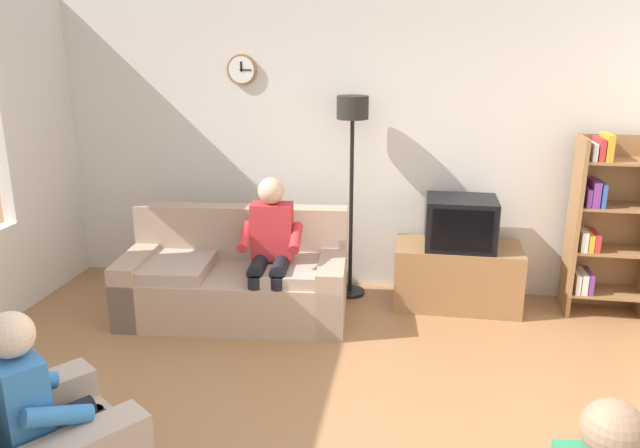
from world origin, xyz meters
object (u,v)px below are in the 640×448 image
(bookshelf, at_px, (606,224))
(person_on_couch, at_px, (270,244))
(couch, at_px, (236,281))
(tv_stand, at_px, (457,275))
(floor_lamp, at_px, (352,142))
(person_in_left_armchair, at_px, (41,404))
(tv, at_px, (461,223))

(bookshelf, distance_m, person_on_couch, 2.87)
(couch, bearing_deg, tv_stand, 15.15)
(floor_lamp, height_order, person_in_left_armchair, floor_lamp)
(person_on_couch, distance_m, person_in_left_armchair, 2.37)
(tv_stand, relative_size, bookshelf, 0.69)
(couch, relative_size, person_on_couch, 1.59)
(person_on_couch, height_order, person_in_left_armchair, person_on_couch)
(tv_stand, xyz_separation_m, floor_lamp, (-0.98, 0.10, 1.17))
(tv, bearing_deg, couch, -165.54)
(person_on_couch, bearing_deg, floor_lamp, 51.21)
(tv, xyz_separation_m, person_on_couch, (-1.56, -0.60, -0.09))
(tv_stand, height_order, floor_lamp, floor_lamp)
(couch, bearing_deg, bookshelf, 10.72)
(bookshelf, height_order, person_in_left_armchair, bookshelf)
(person_on_couch, bearing_deg, bookshelf, 14.16)
(couch, relative_size, tv, 3.28)
(floor_lamp, bearing_deg, tv, -7.21)
(person_on_couch, bearing_deg, tv_stand, 21.86)
(couch, distance_m, tv, 2.02)
(couch, bearing_deg, floor_lamp, 33.52)
(tv_stand, distance_m, tv, 0.50)
(tv_stand, height_order, person_in_left_armchair, person_in_left_armchair)
(bookshelf, bearing_deg, person_on_couch, -165.84)
(bookshelf, xyz_separation_m, person_on_couch, (-2.78, -0.70, -0.11))
(couch, distance_m, tv_stand, 1.97)
(couch, distance_m, floor_lamp, 1.59)
(couch, xyz_separation_m, person_on_couch, (0.35, -0.11, 0.39))
(couch, distance_m, person_in_left_armchair, 2.44)
(couch, bearing_deg, tv, 14.46)
(bookshelf, xyz_separation_m, floor_lamp, (-2.20, 0.02, 0.65))
(couch, xyz_separation_m, person_in_left_armchair, (-0.25, -2.41, 0.29))
(couch, xyz_separation_m, bookshelf, (3.12, 0.59, 0.49))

